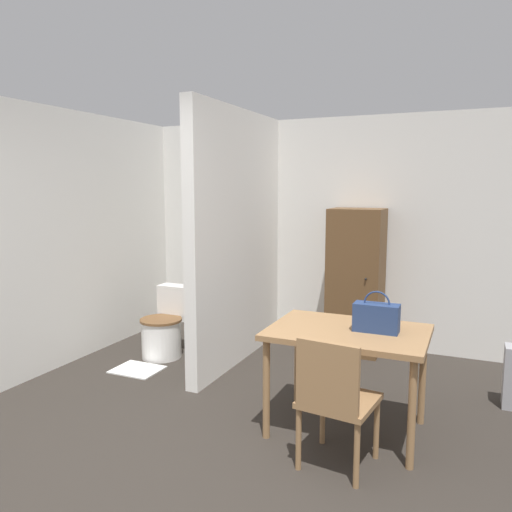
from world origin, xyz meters
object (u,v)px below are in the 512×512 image
object	(u,v)px
wooden_cabinet	(356,281)
toilet	(165,329)
handbag	(376,317)
dining_table	(348,341)
wooden_chair	(335,398)

from	to	relation	value
wooden_cabinet	toilet	bearing A→B (deg)	-152.79
toilet	handbag	world-z (taller)	handbag
handbag	wooden_cabinet	xyz separation A→B (m)	(-0.53, 1.73, -0.09)
handbag	wooden_cabinet	bearing A→B (deg)	106.93
handbag	wooden_cabinet	world-z (taller)	wooden_cabinet
dining_table	toilet	world-z (taller)	dining_table
wooden_chair	handbag	world-z (taller)	handbag
wooden_chair	wooden_cabinet	distance (m)	2.34
wooden_chair	toilet	size ratio (longest dim) A/B	1.21
dining_table	toilet	bearing A→B (deg)	158.36
wooden_chair	toilet	bearing A→B (deg)	154.91
wooden_chair	wooden_cabinet	size ratio (longest dim) A/B	0.56
handbag	toilet	bearing A→B (deg)	160.60
toilet	wooden_cabinet	distance (m)	2.07
wooden_chair	handbag	size ratio (longest dim) A/B	2.77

